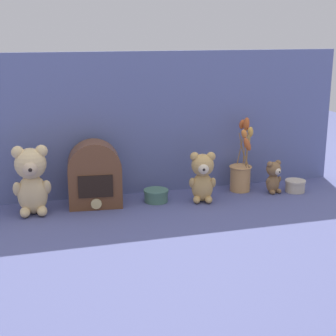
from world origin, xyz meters
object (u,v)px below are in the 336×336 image
teddy_bear_small (274,176)px  flower_vase (241,170)px  vintage_radio (95,176)px  teddy_bear_large (31,179)px  decorative_tin_tall (156,195)px  teddy_bear_medium (203,176)px  decorative_tin_short (295,186)px

teddy_bear_small → flower_vase: size_ratio=0.44×
vintage_radio → teddy_bear_large: bearing=-172.7°
teddy_bear_large → flower_vase: (0.87, 0.05, -0.05)m
decorative_tin_tall → flower_vase: bearing=5.7°
teddy_bear_small → decorative_tin_tall: (-0.51, 0.03, -0.05)m
teddy_bear_small → flower_vase: bearing=151.2°
flower_vase → teddy_bear_medium: bearing=-157.0°
teddy_bear_large → teddy_bear_small: teddy_bear_large is taller
teddy_bear_medium → vintage_radio: 0.43m
teddy_bear_medium → flower_vase: bearing=23.0°
decorative_tin_short → teddy_bear_medium: bearing=-178.6°
vintage_radio → decorative_tin_short: size_ratio=2.97×
teddy_bear_medium → decorative_tin_tall: 0.20m
teddy_bear_large → vintage_radio: 0.24m
flower_vase → decorative_tin_short: 0.24m
teddy_bear_medium → decorative_tin_tall: size_ratio=2.04×
vintage_radio → teddy_bear_medium: bearing=-9.2°
flower_vase → vintage_radio: (-0.63, -0.02, 0.03)m
teddy_bear_large → flower_vase: flower_vase is taller
teddy_bear_medium → teddy_bear_small: size_ratio=1.45×
teddy_bear_large → vintage_radio: size_ratio=1.02×
teddy_bear_small → decorative_tin_tall: bearing=176.9°
teddy_bear_small → vintage_radio: bearing=176.5°
decorative_tin_short → flower_vase: bearing=160.5°
teddy_bear_medium → decorative_tin_short: 0.44m
teddy_bear_large → vintage_radio: teddy_bear_large is taller
teddy_bear_medium → teddy_bear_small: 0.33m
teddy_bear_small → decorative_tin_short: size_ratio=1.62×
teddy_bear_medium → decorative_tin_short: bearing=1.4°
flower_vase → decorative_tin_short: size_ratio=3.64×
teddy_bear_small → teddy_bear_large: bearing=179.1°
teddy_bear_large → teddy_bear_medium: bearing=-3.3°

